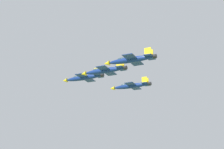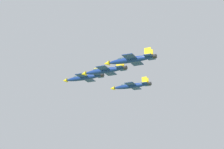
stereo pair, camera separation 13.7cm
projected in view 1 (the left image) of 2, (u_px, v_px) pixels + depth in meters
jet_lead at (84, 78)px, 186.83m from camera, size 19.11×12.15×4.06m
jet_left_wingman at (105, 71)px, 167.92m from camera, size 18.64×11.89×3.97m
jet_right_wingman at (131, 86)px, 191.83m from camera, size 18.57×11.85×3.96m
jet_left_outer at (131, 60)px, 149.24m from camera, size 18.51×11.83×3.95m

